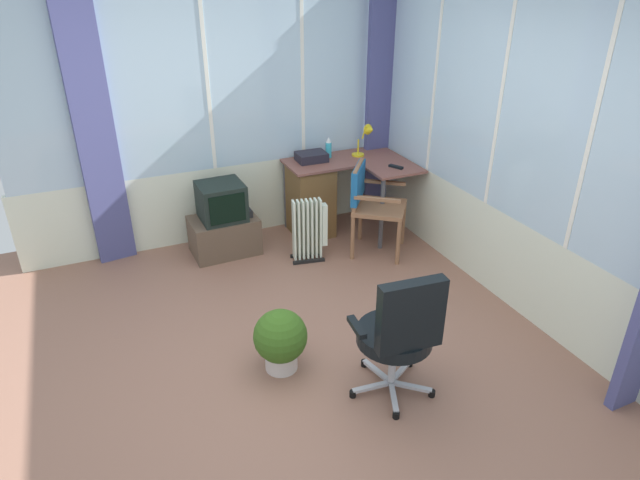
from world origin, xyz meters
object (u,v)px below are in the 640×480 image
(desk, at_px, (316,195))
(space_heater, at_px, (310,230))
(wooden_armchair, at_px, (368,196))
(tv_on_stand, at_px, (224,223))
(tv_remote, at_px, (396,167))
(office_chair, at_px, (401,330))
(paper_tray, at_px, (311,157))
(spray_bottle, at_px, (329,148))
(potted_plant, at_px, (280,339))
(desk_lamp, at_px, (367,136))

(desk, distance_m, space_heater, 0.62)
(wooden_armchair, relative_size, tv_on_stand, 1.23)
(space_heater, bearing_deg, tv_remote, 5.55)
(office_chair, bearing_deg, paper_tray, 79.40)
(paper_tray, bearing_deg, tv_on_stand, -171.97)
(tv_on_stand, bearing_deg, wooden_armchair, -21.93)
(tv_remote, bearing_deg, office_chair, -147.06)
(wooden_armchair, relative_size, space_heater, 1.42)
(spray_bottle, relative_size, tv_on_stand, 0.30)
(wooden_armchair, distance_m, office_chair, 2.08)
(potted_plant, bearing_deg, tv_remote, 39.84)
(tv_remote, bearing_deg, paper_tray, 115.06)
(paper_tray, height_order, space_heater, paper_tray)
(space_heater, xyz_separation_m, potted_plant, (-0.81, -1.39, -0.06))
(office_chair, bearing_deg, spray_bottle, 75.20)
(wooden_armchair, height_order, space_heater, wooden_armchair)
(desk, height_order, spray_bottle, spray_bottle)
(wooden_armchair, xyz_separation_m, office_chair, (-0.79, -1.92, -0.04))
(desk, bearing_deg, spray_bottle, 31.51)
(paper_tray, height_order, potted_plant, paper_tray)
(space_heater, bearing_deg, wooden_armchair, -4.32)
(wooden_armchair, height_order, office_chair, office_chair)
(potted_plant, bearing_deg, paper_tray, 61.51)
(spray_bottle, distance_m, paper_tray, 0.22)
(tv_on_stand, bearing_deg, desk_lamp, 1.79)
(tv_remote, distance_m, space_heater, 1.08)
(tv_remote, relative_size, space_heater, 0.24)
(spray_bottle, relative_size, paper_tray, 0.72)
(office_chair, bearing_deg, potted_plant, 136.69)
(desk, relative_size, wooden_armchair, 1.36)
(tv_on_stand, xyz_separation_m, space_heater, (0.72, -0.48, -0.00))
(wooden_armchair, distance_m, potted_plant, 1.97)
(desk, relative_size, spray_bottle, 5.60)
(paper_tray, height_order, tv_on_stand, paper_tray)
(desk_lamp, xyz_separation_m, tv_on_stand, (-1.59, -0.05, -0.67))
(spray_bottle, bearing_deg, potted_plant, -122.41)
(wooden_armchair, distance_m, space_heater, 0.65)
(wooden_armchair, bearing_deg, potted_plant, -136.15)
(desk, relative_size, office_chair, 1.26)
(wooden_armchair, relative_size, potted_plant, 1.90)
(space_heater, bearing_deg, tv_on_stand, 146.06)
(potted_plant, bearing_deg, office_chair, -43.31)
(desk, height_order, tv_on_stand, desk)
(desk, bearing_deg, space_heater, -118.77)
(desk_lamp, relative_size, office_chair, 0.36)
(paper_tray, relative_size, office_chair, 0.31)
(paper_tray, distance_m, space_heater, 0.84)
(office_chair, bearing_deg, desk_lamp, 66.70)
(paper_tray, bearing_deg, spray_bottle, 9.82)
(tv_remote, relative_size, spray_bottle, 0.69)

